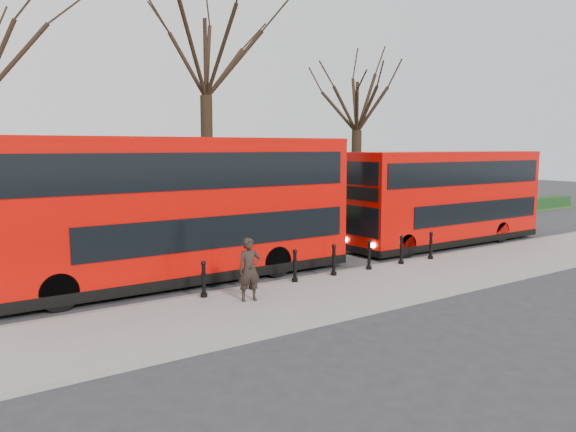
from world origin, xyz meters
TOP-DOWN VIEW (x-y plane):
  - ground at (0.00, 0.00)m, footprint 120.00×120.00m
  - pavement at (0.00, -3.00)m, footprint 60.00×4.00m
  - kerb at (0.00, -1.00)m, footprint 60.00×0.25m
  - grass_verge at (0.00, 15.00)m, footprint 60.00×18.00m
  - hedge at (0.00, 6.80)m, footprint 60.00×0.90m
  - yellow_line_outer at (0.00, -0.70)m, footprint 60.00×0.10m
  - yellow_line_inner at (0.00, -0.50)m, footprint 60.00×0.10m
  - tree_mid at (2.00, 10.00)m, footprint 8.09×8.09m
  - tree_right at (12.00, 10.00)m, footprint 6.29×6.29m
  - bollard_row at (0.89, -1.35)m, footprint 9.75×0.15m
  - bus_lead at (-3.36, 1.27)m, footprint 11.82×2.71m
  - bus_rear at (9.40, 0.98)m, footprint 10.55×2.42m
  - pedestrian at (-3.02, -2.41)m, footprint 0.73×0.57m

SIDE VIEW (x-z plane):
  - ground at x=0.00m, z-range 0.00..0.00m
  - yellow_line_outer at x=0.00m, z-range 0.00..0.01m
  - yellow_line_inner at x=0.00m, z-range 0.00..0.01m
  - grass_verge at x=0.00m, z-range 0.00..0.06m
  - pavement at x=0.00m, z-range 0.00..0.15m
  - kerb at x=0.00m, z-range -0.01..0.15m
  - hedge at x=0.00m, z-range 0.00..0.80m
  - bollard_row at x=0.89m, z-range 0.15..1.15m
  - pedestrian at x=-3.02m, z-range 0.15..1.92m
  - bus_rear at x=9.40m, z-range 0.02..4.21m
  - bus_lead at x=-3.36m, z-range 0.02..4.72m
  - tree_right at x=12.00m, z-range 2.22..12.04m
  - tree_mid at x=2.00m, z-range 2.87..15.51m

